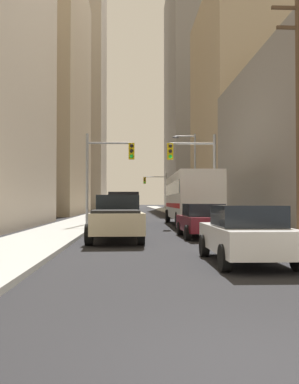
{
  "coord_description": "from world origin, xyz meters",
  "views": [
    {
      "loc": [
        -1.32,
        -3.74,
        1.62
      ],
      "look_at": [
        0.0,
        25.89,
        2.3
      ],
      "focal_mm": 39.15,
      "sensor_mm": 36.0,
      "label": 1
    }
  ],
  "objects_px": {
    "pickup_truck_beige": "(117,218)",
    "traffic_signal_near_left": "(107,164)",
    "sedan_grey": "(124,216)",
    "cargo_van_black": "(125,206)",
    "traffic_signal_near_right": "(194,165)",
    "traffic_signal_far_right": "(157,186)",
    "city_bus": "(190,197)",
    "sedan_white": "(246,234)",
    "sedan_maroon": "(203,220)"
  },
  "relations": [
    {
      "from": "sedan_grey",
      "to": "traffic_signal_near_right",
      "type": "relative_size",
      "value": 0.7
    },
    {
      "from": "cargo_van_black",
      "to": "traffic_signal_near_left",
      "type": "distance_m",
      "value": 4.12
    },
    {
      "from": "pickup_truck_beige",
      "to": "traffic_signal_near_right",
      "type": "bearing_deg",
      "value": 63.88
    },
    {
      "from": "sedan_grey",
      "to": "pickup_truck_beige",
      "type": "bearing_deg",
      "value": -91.49
    },
    {
      "from": "sedan_grey",
      "to": "traffic_signal_near_left",
      "type": "bearing_deg",
      "value": 110.49
    },
    {
      "from": "cargo_van_black",
      "to": "sedan_white",
      "type": "height_order",
      "value": "cargo_van_black"
    },
    {
      "from": "sedan_maroon",
      "to": "sedan_grey",
      "type": "relative_size",
      "value": 1.01
    },
    {
      "from": "city_bus",
      "to": "sedan_maroon",
      "type": "bearing_deg",
      "value": -94.72
    },
    {
      "from": "sedan_maroon",
      "to": "traffic_signal_far_right",
      "type": "distance_m",
      "value": 45.31
    },
    {
      "from": "cargo_van_black",
      "to": "traffic_signal_far_right",
      "type": "bearing_deg",
      "value": 82.67
    },
    {
      "from": "cargo_van_black",
      "to": "sedan_white",
      "type": "bearing_deg",
      "value": -79.65
    },
    {
      "from": "sedan_grey",
      "to": "traffic_signal_near_left",
      "type": "distance_m",
      "value": 4.52
    },
    {
      "from": "sedan_grey",
      "to": "traffic_signal_far_right",
      "type": "relative_size",
      "value": 0.7
    },
    {
      "from": "traffic_signal_far_right",
      "to": "sedan_grey",
      "type": "bearing_deg",
      "value": -96.21
    },
    {
      "from": "city_bus",
      "to": "pickup_truck_beige",
      "type": "height_order",
      "value": "city_bus"
    },
    {
      "from": "sedan_white",
      "to": "sedan_maroon",
      "type": "distance_m",
      "value": 7.77
    },
    {
      "from": "city_bus",
      "to": "sedan_white",
      "type": "height_order",
      "value": "city_bus"
    },
    {
      "from": "city_bus",
      "to": "cargo_van_black",
      "type": "relative_size",
      "value": 2.2
    },
    {
      "from": "pickup_truck_beige",
      "to": "traffic_signal_near_left",
      "type": "distance_m",
      "value": 10.13
    },
    {
      "from": "sedan_white",
      "to": "traffic_signal_near_right",
      "type": "bearing_deg",
      "value": 86.1
    },
    {
      "from": "pickup_truck_beige",
      "to": "cargo_van_black",
      "type": "relative_size",
      "value": 1.04
    },
    {
      "from": "pickup_truck_beige",
      "to": "traffic_signal_near_right",
      "type": "height_order",
      "value": "traffic_signal_near_right"
    },
    {
      "from": "traffic_signal_near_left",
      "to": "sedan_maroon",
      "type": "bearing_deg",
      "value": -60.42
    },
    {
      "from": "cargo_van_black",
      "to": "sedan_grey",
      "type": "distance_m",
      "value": 5.87
    },
    {
      "from": "traffic_signal_near_left",
      "to": "traffic_signal_near_right",
      "type": "relative_size",
      "value": 1.0
    },
    {
      "from": "cargo_van_black",
      "to": "traffic_signal_near_left",
      "type": "relative_size",
      "value": 0.87
    },
    {
      "from": "sedan_maroon",
      "to": "sedan_grey",
      "type": "height_order",
      "value": "same"
    },
    {
      "from": "traffic_signal_near_left",
      "to": "traffic_signal_far_right",
      "type": "relative_size",
      "value": 1.0
    },
    {
      "from": "traffic_signal_near_right",
      "to": "traffic_signal_far_right",
      "type": "height_order",
      "value": "same"
    },
    {
      "from": "city_bus",
      "to": "traffic_signal_near_left",
      "type": "relative_size",
      "value": 1.92
    },
    {
      "from": "sedan_maroon",
      "to": "traffic_signal_near_right",
      "type": "height_order",
      "value": "traffic_signal_near_right"
    },
    {
      "from": "traffic_signal_near_left",
      "to": "traffic_signal_far_right",
      "type": "height_order",
      "value": "same"
    },
    {
      "from": "traffic_signal_near_right",
      "to": "sedan_maroon",
      "type": "bearing_deg",
      "value": -96.15
    },
    {
      "from": "pickup_truck_beige",
      "to": "cargo_van_black",
      "type": "bearing_deg",
      "value": 89.37
    },
    {
      "from": "cargo_van_black",
      "to": "sedan_white",
      "type": "xyz_separation_m",
      "value": [
        3.47,
        -19.02,
        -0.52
      ]
    },
    {
      "from": "sedan_grey",
      "to": "city_bus",
      "type": "bearing_deg",
      "value": 42.64
    },
    {
      "from": "sedan_white",
      "to": "sedan_grey",
      "type": "relative_size",
      "value": 1.0
    },
    {
      "from": "traffic_signal_near_left",
      "to": "traffic_signal_near_right",
      "type": "distance_m",
      "value": 5.64
    },
    {
      "from": "traffic_signal_near_left",
      "to": "cargo_van_black",
      "type": "bearing_deg",
      "value": 69.85
    },
    {
      "from": "pickup_truck_beige",
      "to": "traffic_signal_far_right",
      "type": "distance_m",
      "value": 46.77
    },
    {
      "from": "city_bus",
      "to": "sedan_grey",
      "type": "xyz_separation_m",
      "value": [
        -4.42,
        -4.07,
        -1.16
      ]
    },
    {
      "from": "traffic_signal_near_right",
      "to": "traffic_signal_far_right",
      "type": "bearing_deg",
      "value": 90.33
    },
    {
      "from": "cargo_van_black",
      "to": "traffic_signal_near_left",
      "type": "bearing_deg",
      "value": -110.15
    },
    {
      "from": "pickup_truck_beige",
      "to": "traffic_signal_far_right",
      "type": "height_order",
      "value": "traffic_signal_far_right"
    },
    {
      "from": "cargo_van_black",
      "to": "traffic_signal_near_right",
      "type": "bearing_deg",
      "value": -32.41
    },
    {
      "from": "pickup_truck_beige",
      "to": "sedan_grey",
      "type": "height_order",
      "value": "pickup_truck_beige"
    },
    {
      "from": "city_bus",
      "to": "pickup_truck_beige",
      "type": "bearing_deg",
      "value": -113.17
    },
    {
      "from": "sedan_white",
      "to": "traffic_signal_far_right",
      "type": "distance_m",
      "value": 53.07
    },
    {
      "from": "city_bus",
      "to": "sedan_grey",
      "type": "bearing_deg",
      "value": -137.36
    },
    {
      "from": "traffic_signal_far_right",
      "to": "sedan_maroon",
      "type": "bearing_deg",
      "value": -90.88
    }
  ]
}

